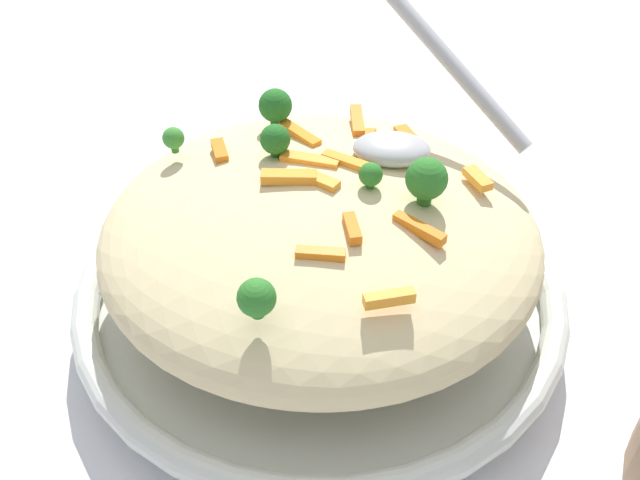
{
  "coord_description": "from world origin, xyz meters",
  "views": [
    {
      "loc": [
        0.04,
        -0.38,
        0.4
      ],
      "look_at": [
        0.0,
        0.0,
        0.08
      ],
      "focal_mm": 39.01,
      "sensor_mm": 36.0,
      "label": 1
    }
  ],
  "objects": [
    {
      "name": "broccoli_floret_3",
      "position": [
        0.03,
        0.0,
        0.14
      ],
      "size": [
        0.02,
        0.02,
        0.02
      ],
      "color": "#296820",
      "rests_on": "pasta_mound"
    },
    {
      "name": "carrot_piece_5",
      "position": [
        0.11,
        0.02,
        0.12
      ],
      "size": [
        0.02,
        0.03,
        0.01
      ],
      "primitive_type": "cube",
      "rotation": [
        0.0,
        0.0,
        2.07
      ],
      "color": "orange",
      "rests_on": "pasta_mound"
    },
    {
      "name": "carrot_piece_2",
      "position": [
        -0.0,
        0.0,
        0.13
      ],
      "size": [
        0.03,
        0.02,
        0.01
      ],
      "primitive_type": "cube",
      "rotation": [
        0.0,
        0.0,
        5.77
      ],
      "color": "orange",
      "rests_on": "pasta_mound"
    },
    {
      "name": "carrot_piece_12",
      "position": [
        -0.02,
        0.06,
        0.13
      ],
      "size": [
        0.04,
        0.03,
        0.01
      ],
      "primitive_type": "cube",
      "rotation": [
        0.0,
        0.0,
        5.52
      ],
      "color": "orange",
      "rests_on": "pasta_mound"
    },
    {
      "name": "broccoli_floret_4",
      "position": [
        -0.11,
        0.04,
        0.13
      ],
      "size": [
        0.02,
        0.02,
        0.02
      ],
      "color": "#377928",
      "rests_on": "pasta_mound"
    },
    {
      "name": "carrot_piece_8",
      "position": [
        0.02,
        -0.05,
        0.13
      ],
      "size": [
        0.01,
        0.03,
        0.01
      ],
      "primitive_type": "cube",
      "rotation": [
        0.0,
        0.0,
        4.97
      ],
      "color": "orange",
      "rests_on": "pasta_mound"
    },
    {
      "name": "carrot_piece_1",
      "position": [
        -0.08,
        0.04,
        0.12
      ],
      "size": [
        0.02,
        0.03,
        0.01
      ],
      "primitive_type": "cube",
      "rotation": [
        0.0,
        0.0,
        5.08
      ],
      "color": "orange",
      "rests_on": "pasta_mound"
    },
    {
      "name": "carrot_piece_4",
      "position": [
        0.02,
        0.03,
        0.13
      ],
      "size": [
        0.04,
        0.02,
        0.01
      ],
      "primitive_type": "cube",
      "rotation": [
        0.0,
        0.0,
        5.84
      ],
      "color": "orange",
      "rests_on": "pasta_mound"
    },
    {
      "name": "broccoli_floret_0",
      "position": [
        -0.04,
        0.03,
        0.14
      ],
      "size": [
        0.02,
        0.02,
        0.03
      ],
      "color": "#205B1C",
      "rests_on": "pasta_mound"
    },
    {
      "name": "serving_spoon",
      "position": [
        0.06,
        0.06,
        0.14
      ],
      "size": [
        0.13,
        0.12,
        0.09
      ],
      "color": "#B7B7BC",
      "rests_on": "pasta_mound"
    },
    {
      "name": "serving_bowl",
      "position": [
        0.0,
        0.0,
        0.02
      ],
      "size": [
        0.37,
        0.37,
        0.04
      ],
      "color": "silver",
      "rests_on": "ground_plane"
    },
    {
      "name": "carrot_piece_11",
      "position": [
        0.03,
        0.06,
        0.12
      ],
      "size": [
        0.01,
        0.03,
        0.01
      ],
      "primitive_type": "cube",
      "rotation": [
        0.0,
        0.0,
        4.74
      ],
      "color": "orange",
      "rests_on": "pasta_mound"
    },
    {
      "name": "carrot_piece_0",
      "position": [
        0.02,
        0.09,
        0.12
      ],
      "size": [
        0.01,
        0.04,
        0.01
      ],
      "primitive_type": "cube",
      "rotation": [
        0.0,
        0.0,
        1.7
      ],
      "color": "orange",
      "rests_on": "pasta_mound"
    },
    {
      "name": "carrot_piece_6",
      "position": [
        0.07,
        -0.04,
        0.12
      ],
      "size": [
        0.03,
        0.03,
        0.01
      ],
      "primitive_type": "cube",
      "rotation": [
        0.0,
        0.0,
        5.64
      ],
      "color": "orange",
      "rests_on": "pasta_mound"
    },
    {
      "name": "broccoli_floret_2",
      "position": [
        0.07,
        -0.01,
        0.14
      ],
      "size": [
        0.03,
        0.03,
        0.03
      ],
      "color": "#296820",
      "rests_on": "pasta_mound"
    },
    {
      "name": "broccoli_floret_5",
      "position": [
        -0.04,
        0.08,
        0.14
      ],
      "size": [
        0.03,
        0.03,
        0.03
      ],
      "color": "#205B1C",
      "rests_on": "pasta_mound"
    },
    {
      "name": "carrot_piece_7",
      "position": [
        0.06,
        0.07,
        0.12
      ],
      "size": [
        0.03,
        0.04,
        0.01
      ],
      "primitive_type": "cube",
      "rotation": [
        0.0,
        0.0,
        5.17
      ],
      "color": "orange",
      "rests_on": "pasta_mound"
    },
    {
      "name": "carrot_piece_13",
      "position": [
        -0.01,
        0.03,
        0.13
      ],
      "size": [
        0.04,
        0.02,
        0.01
      ],
      "primitive_type": "cube",
      "rotation": [
        0.0,
        0.0,
        6.11
      ],
      "color": "orange",
      "rests_on": "pasta_mound"
    },
    {
      "name": "broccoli_floret_1",
      "position": [
        -0.02,
        -0.12,
        0.13
      ],
      "size": [
        0.02,
        0.02,
        0.02
      ],
      "color": "#296820",
      "rests_on": "pasta_mound"
    },
    {
      "name": "ground_plane",
      "position": [
        0.0,
        0.0,
        0.0
      ],
      "size": [
        2.4,
        2.4,
        0.0
      ],
      "primitive_type": "plane",
      "color": "silver"
    },
    {
      "name": "pasta_mound",
      "position": [
        0.0,
        0.0,
        0.08
      ],
      "size": [
        0.31,
        0.3,
        0.09
      ],
      "primitive_type": "ellipsoid",
      "color": "beige",
      "rests_on": "serving_bowl"
    },
    {
      "name": "carrot_piece_3",
      "position": [
        0.05,
        -0.1,
        0.12
      ],
      "size": [
        0.03,
        0.02,
        0.01
      ],
      "primitive_type": "cube",
      "rotation": [
        0.0,
        0.0,
        0.31
      ],
      "color": "orange",
      "rests_on": "pasta_mound"
    },
    {
      "name": "carrot_piece_10",
      "position": [
        0.01,
        -0.07,
        0.12
      ],
      "size": [
        0.03,
        0.01,
        0.01
      ],
      "primitive_type": "cube",
      "rotation": [
        0.0,
        0.0,
        6.28
      ],
      "color": "orange",
      "rests_on": "pasta_mound"
    },
    {
      "name": "carrot_piece_9",
      "position": [
        -0.02,
        -0.0,
        0.13
      ],
      "size": [
        0.04,
        0.01,
        0.01
      ],
      "primitive_type": "cube",
      "rotation": [
        0.0,
        0.0,
        3.22
      ],
      "color": "orange",
      "rests_on": "pasta_mound"
    }
  ]
}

